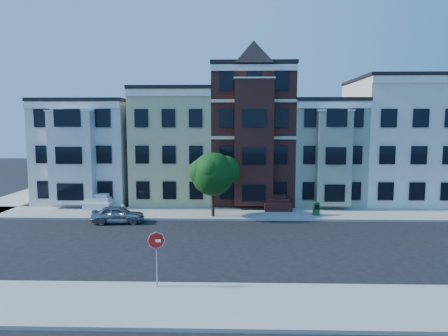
{
  "coord_description": "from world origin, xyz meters",
  "views": [
    {
      "loc": [
        -1.58,
        -22.9,
        7.08
      ],
      "look_at": [
        -2.26,
        3.49,
        4.2
      ],
      "focal_mm": 32.0,
      "sensor_mm": 36.0,
      "label": 1
    }
  ],
  "objects_px": {
    "fire_hydrant": "(123,212)",
    "stop_sign": "(157,256)",
    "street_tree": "(213,177)",
    "parked_car": "(118,214)",
    "newspaper_box": "(316,209)"
  },
  "relations": [
    {
      "from": "newspaper_box",
      "to": "fire_hydrant",
      "type": "distance_m",
      "value": 14.74
    },
    {
      "from": "street_tree",
      "to": "parked_car",
      "type": "bearing_deg",
      "value": -165.74
    },
    {
      "from": "fire_hydrant",
      "to": "parked_car",
      "type": "bearing_deg",
      "value": -89.48
    },
    {
      "from": "parked_car",
      "to": "street_tree",
      "type": "bearing_deg",
      "value": -80.93
    },
    {
      "from": "newspaper_box",
      "to": "fire_hydrant",
      "type": "xyz_separation_m",
      "value": [
        -14.71,
        -0.83,
        -0.13
      ]
    },
    {
      "from": "parked_car",
      "to": "stop_sign",
      "type": "height_order",
      "value": "stop_sign"
    },
    {
      "from": "fire_hydrant",
      "to": "stop_sign",
      "type": "distance_m",
      "value": 14.01
    },
    {
      "from": "parked_car",
      "to": "fire_hydrant",
      "type": "height_order",
      "value": "parked_car"
    },
    {
      "from": "newspaper_box",
      "to": "street_tree",
      "type": "bearing_deg",
      "value": -178.81
    },
    {
      "from": "street_tree",
      "to": "newspaper_box",
      "type": "xyz_separation_m",
      "value": [
        7.92,
        0.54,
        -2.5
      ]
    },
    {
      "from": "newspaper_box",
      "to": "stop_sign",
      "type": "height_order",
      "value": "stop_sign"
    },
    {
      "from": "street_tree",
      "to": "newspaper_box",
      "type": "distance_m",
      "value": 8.32
    },
    {
      "from": "newspaper_box",
      "to": "stop_sign",
      "type": "bearing_deg",
      "value": -127.48
    },
    {
      "from": "parked_car",
      "to": "fire_hydrant",
      "type": "distance_m",
      "value": 1.44
    },
    {
      "from": "fire_hydrant",
      "to": "stop_sign",
      "type": "bearing_deg",
      "value": -68.6
    }
  ]
}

